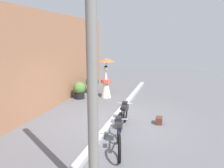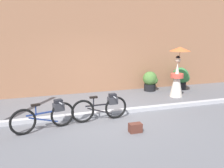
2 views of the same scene
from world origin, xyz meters
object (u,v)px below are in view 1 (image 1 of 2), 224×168
(backpack_on_pavement, at_px, (159,120))
(potted_plant_by_door, at_px, (92,83))
(bicycle_far_side, at_px, (123,115))
(bicycle_near_officer, at_px, (119,135))
(potted_plant_small, at_px, (80,90))
(utility_pole, at_px, (92,66))
(person_with_parasol, at_px, (106,78))

(backpack_on_pavement, bearing_deg, potted_plant_by_door, 45.62)
(bicycle_far_side, relative_size, potted_plant_by_door, 1.77)
(bicycle_near_officer, bearing_deg, potted_plant_by_door, 26.53)
(bicycle_far_side, relative_size, backpack_on_pavement, 5.11)
(bicycle_near_officer, xyz_separation_m, potted_plant_by_door, (5.82, 2.91, 0.10))
(potted_plant_small, height_order, backpack_on_pavement, potted_plant_small)
(bicycle_far_side, bearing_deg, utility_pole, -175.42)
(backpack_on_pavement, xyz_separation_m, utility_pole, (-4.07, 0.84, 2.28))
(bicycle_near_officer, distance_m, utility_pole, 2.79)
(backpack_on_pavement, height_order, utility_pole, utility_pole)
(backpack_on_pavement, distance_m, utility_pole, 4.74)
(person_with_parasol, relative_size, backpack_on_pavement, 5.88)
(bicycle_near_officer, distance_m, person_with_parasol, 5.38)
(bicycle_near_officer, xyz_separation_m, utility_pole, (-1.95, -0.04, 2.00))
(potted_plant_small, height_order, utility_pole, utility_pole)
(bicycle_far_side, relative_size, utility_pole, 0.34)
(person_with_parasol, bearing_deg, potted_plant_by_door, 51.15)
(person_with_parasol, bearing_deg, bicycle_near_officer, -159.32)
(potted_plant_by_door, distance_m, backpack_on_pavement, 5.31)
(person_with_parasol, xyz_separation_m, potted_plant_small, (-0.55, 1.15, -0.52))
(bicycle_near_officer, distance_m, potted_plant_small, 5.39)
(bicycle_near_officer, bearing_deg, potted_plant_small, 34.35)
(backpack_on_pavement, relative_size, utility_pole, 0.07)
(potted_plant_by_door, distance_m, utility_pole, 8.52)
(bicycle_far_side, height_order, utility_pole, utility_pole)
(person_with_parasol, bearing_deg, utility_pole, -164.50)
(person_with_parasol, xyz_separation_m, potted_plant_by_door, (0.82, 1.02, -0.45))
(person_with_parasol, height_order, utility_pole, utility_pole)
(bicycle_far_side, relative_size, potted_plant_small, 2.02)
(potted_plant_small, bearing_deg, utility_pole, -154.29)
(bicycle_far_side, xyz_separation_m, person_with_parasol, (3.43, 1.65, 0.55))
(bicycle_near_officer, xyz_separation_m, potted_plant_small, (4.45, 3.04, 0.03))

